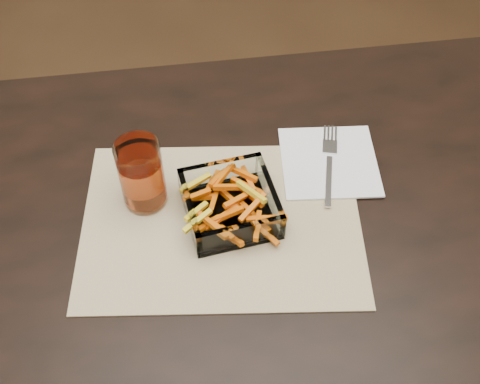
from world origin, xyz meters
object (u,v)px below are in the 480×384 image
object	(u,v)px
glass_bowl	(230,205)
tumbler	(142,176)
fork	(329,161)
dining_table	(305,264)

from	to	relation	value
glass_bowl	tumbler	world-z (taller)	tumbler
fork	dining_table	bearing A→B (deg)	-99.56
tumbler	glass_bowl	bearing A→B (deg)	-20.31
dining_table	tumbler	xyz separation A→B (m)	(-0.26, 0.11, 0.15)
dining_table	glass_bowl	distance (m)	0.18
glass_bowl	fork	size ratio (longest dim) A/B	0.85
glass_bowl	fork	distance (m)	0.20
tumbler	fork	distance (m)	0.33
glass_bowl	tumbler	xyz separation A→B (m)	(-0.14, 0.05, 0.04)
glass_bowl	dining_table	bearing A→B (deg)	-25.47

